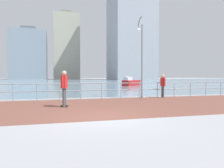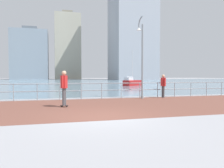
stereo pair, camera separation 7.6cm
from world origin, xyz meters
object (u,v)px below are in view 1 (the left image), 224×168
at_px(lamppost, 141,53).
at_px(bystander, 163,84).
at_px(skateboarder, 64,85).
at_px(sailboat_gray, 131,82).

height_order(lamppost, bystander, lamppost).
xyz_separation_m(lamppost, skateboarder, (-5.39, -3.06, -2.04)).
bearing_deg(lamppost, bystander, 3.11).
distance_m(skateboarder, bystander, 7.80).
relative_size(skateboarder, bystander, 1.09).
height_order(skateboarder, bystander, skateboarder).
relative_size(skateboarder, sailboat_gray, 0.32).
relative_size(lamppost, bystander, 3.42).
xyz_separation_m(lamppost, bystander, (1.74, 0.09, -2.17)).
bearing_deg(skateboarder, lamppost, 29.59).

